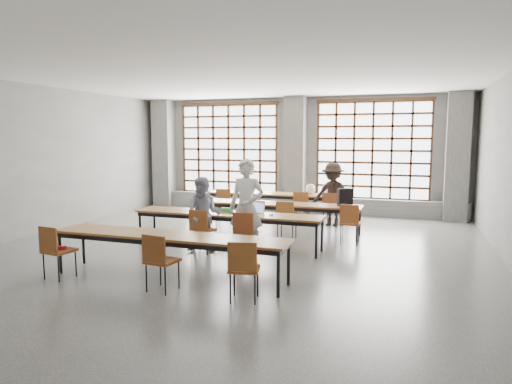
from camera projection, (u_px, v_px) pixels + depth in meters
floor at (232, 253)px, 9.07m from camera, size 11.00×11.00×0.00m
ceiling at (231, 73)px, 8.65m from camera, size 11.00×11.00×0.00m
wall_back at (298, 155)px, 14.03m from camera, size 10.00×0.00×10.00m
wall_left at (29, 161)px, 10.45m from camera, size 0.00×11.00×11.00m
column_left at (164, 153)px, 15.20m from camera, size 0.60×0.55×3.50m
column_mid at (295, 155)px, 13.77m from camera, size 0.60×0.55×3.50m
column_right at (457, 157)px, 12.34m from camera, size 0.60×0.55×3.50m
window_left at (229, 149)px, 14.66m from camera, size 3.32×0.12×3.00m
window_right at (373, 151)px, 13.22m from camera, size 3.32×0.12×3.00m
sill_ledge at (295, 204)px, 14.02m from camera, size 9.80×0.35×0.50m
desk_row_a at (278, 195)px, 12.77m from camera, size 4.00×0.70×0.73m
desk_row_b at (277, 206)px, 10.86m from camera, size 4.00×0.70×0.73m
desk_row_c at (228, 216)px, 9.44m from camera, size 4.00×0.70×0.73m
desk_row_d at (169, 238)px, 7.34m from camera, size 4.00×0.70×0.73m
chair_back_left at (224, 201)px, 12.64m from camera, size 0.49×0.50×0.88m
chair_back_mid at (301, 204)px, 11.94m from camera, size 0.45×0.46×0.88m
chair_back_right at (331, 206)px, 11.69m from camera, size 0.48×0.48×0.88m
chair_mid_left at (204, 211)px, 10.80m from camera, size 0.52×0.52×0.88m
chair_mid_centre at (286, 216)px, 10.15m from camera, size 0.43×0.43×0.88m
chair_mid_right at (350, 220)px, 9.71m from camera, size 0.43×0.43×0.88m
chair_front_left at (201, 227)px, 8.96m from camera, size 0.44×0.45×0.88m
chair_front_right at (245, 230)px, 8.67m from camera, size 0.45×0.45×0.88m
chair_near_left at (55, 247)px, 7.31m from camera, size 0.47×0.48×0.88m
chair_near_mid at (159, 257)px, 6.71m from camera, size 0.46×0.47×0.88m
chair_near_right at (243, 265)px, 6.28m from camera, size 0.50×0.50×0.88m
student_male at (247, 208)px, 8.75m from camera, size 0.69×0.46×1.88m
student_female at (204, 215)px, 9.06m from camera, size 0.85×0.73×1.51m
student_back at (333, 194)px, 11.78m from camera, size 1.15×0.79×1.64m
laptop_front at (255, 210)px, 9.35m from camera, size 0.41×0.36×0.26m
laptop_back at (327, 192)px, 12.43m from camera, size 0.38×0.33×0.26m
mouse at (271, 215)px, 9.11m from camera, size 0.11×0.10×0.04m
green_box at (227, 210)px, 9.52m from camera, size 0.26×0.11×0.09m
phone at (234, 214)px, 9.28m from camera, size 0.14×0.10×0.01m
paper_sheet_a at (254, 202)px, 11.09m from camera, size 0.33×0.27×0.00m
paper_sheet_b at (264, 203)px, 10.90m from camera, size 0.30×0.21×0.00m
paper_sheet_c at (281, 203)px, 10.82m from camera, size 0.34×0.27×0.00m
backpack at (345, 197)px, 10.36m from camera, size 0.37×0.31×0.40m
plastic_bag at (310, 189)px, 12.51m from camera, size 0.28×0.24×0.29m
red_pouch at (59, 248)px, 7.39m from camera, size 0.21×0.13×0.06m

